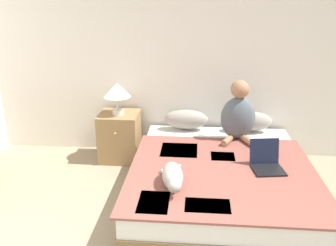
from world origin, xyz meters
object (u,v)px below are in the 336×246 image
at_px(bed, 220,179).
at_px(laptop_open, 267,163).
at_px(person_sitting, 238,115).
at_px(cat_tabby, 173,177).
at_px(table_lamp, 117,91).
at_px(pillow_near, 186,119).
at_px(pillow_far, 250,121).
at_px(nightstand, 120,136).

xyz_separation_m(bed, laptop_open, (0.42, -0.11, 0.25)).
height_order(person_sitting, laptop_open, person_sitting).
relative_size(cat_tabby, laptop_open, 1.82).
relative_size(cat_tabby, table_lamp, 1.63).
relative_size(pillow_near, person_sitting, 0.78).
height_order(person_sitting, cat_tabby, person_sitting).
relative_size(pillow_far, cat_tabby, 0.85).
bearing_deg(cat_tabby, pillow_far, 141.73).
height_order(bed, pillow_near, pillow_near).
bearing_deg(table_lamp, pillow_near, 8.42).
bearing_deg(cat_tabby, bed, 131.39).
distance_m(pillow_near, cat_tabby, 1.41).
bearing_deg(person_sitting, pillow_near, 154.92).
bearing_deg(person_sitting, cat_tabby, -119.89).
distance_m(person_sitting, laptop_open, 0.79).
xyz_separation_m(bed, nightstand, (-1.19, 0.80, 0.10)).
height_order(person_sitting, nightstand, person_sitting).
bearing_deg(bed, pillow_near, 113.11).
relative_size(cat_tabby, nightstand, 1.05).
distance_m(person_sitting, table_lamp, 1.42).
distance_m(cat_tabby, table_lamp, 1.54).
height_order(pillow_far, nightstand, pillow_far).
bearing_deg(pillow_far, pillow_near, 180.00).
bearing_deg(table_lamp, nightstand, 88.77).
height_order(bed, person_sitting, person_sitting).
xyz_separation_m(bed, pillow_far, (0.38, 0.89, 0.32)).
height_order(pillow_far, table_lamp, table_lamp).
distance_m(pillow_near, pillow_far, 0.76).
distance_m(bed, table_lamp, 1.57).
bearing_deg(laptop_open, nightstand, 141.76).
distance_m(pillow_near, nightstand, 0.84).
bearing_deg(pillow_far, cat_tabby, -120.40).
xyz_separation_m(pillow_far, table_lamp, (-1.57, -0.12, 0.36)).
bearing_deg(table_lamp, cat_tabby, -59.80).
relative_size(laptop_open, nightstand, 0.58).
xyz_separation_m(pillow_near, nightstand, (-0.81, -0.09, -0.21)).
xyz_separation_m(cat_tabby, nightstand, (-0.75, 1.31, -0.19)).
bearing_deg(bed, laptop_open, -14.66).
height_order(pillow_near, cat_tabby, pillow_near).
distance_m(bed, cat_tabby, 0.74).
height_order(pillow_near, pillow_far, same).
bearing_deg(pillow_far, bed, -113.20).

